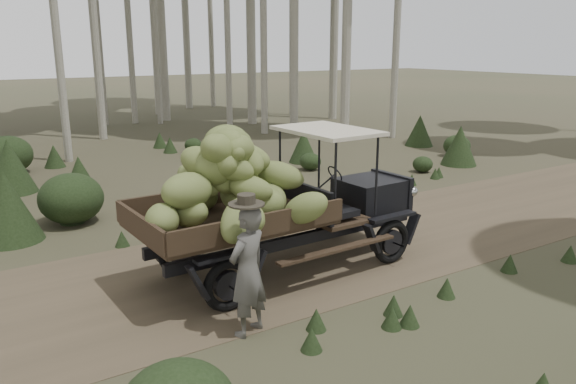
% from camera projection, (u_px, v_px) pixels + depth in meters
% --- Properties ---
extents(ground, '(120.00, 120.00, 0.00)m').
position_uv_depth(ground, '(346.00, 244.00, 10.35)').
color(ground, '#473D2B').
rests_on(ground, ground).
extents(dirt_track, '(70.00, 4.00, 0.01)m').
position_uv_depth(dirt_track, '(346.00, 244.00, 10.35)').
color(dirt_track, brown).
rests_on(dirt_track, ground).
extents(banana_truck, '(5.02, 2.68, 2.47)m').
position_uv_depth(banana_truck, '(256.00, 189.00, 8.51)').
color(banana_truck, black).
rests_on(banana_truck, ground).
extents(farmer, '(0.72, 0.61, 1.83)m').
position_uv_depth(farmer, '(248.00, 269.00, 6.95)').
color(farmer, '#514E4A').
rests_on(farmer, ground).
extents(undergrowth, '(21.54, 24.57, 1.37)m').
position_uv_depth(undergrowth, '(345.00, 233.00, 9.29)').
color(undergrowth, '#233319').
rests_on(undergrowth, ground).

